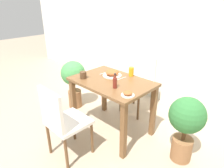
{
  "coord_description": "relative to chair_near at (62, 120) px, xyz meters",
  "views": [
    {
      "loc": [
        1.64,
        -1.71,
        1.75
      ],
      "look_at": [
        0.0,
        0.0,
        0.71
      ],
      "focal_mm": 32.0,
      "sensor_mm": 36.0,
      "label": 1
    }
  ],
  "objects": [
    {
      "name": "fork_utensil",
      "position": [
        -0.24,
        0.87,
        0.25
      ],
      "size": [
        0.01,
        0.16,
        0.0
      ],
      "rotation": [
        0.0,
        0.0,
        1.58
      ],
      "color": "silver",
      "rests_on": "dining_table"
    },
    {
      "name": "drink_cup",
      "position": [
        -0.29,
        0.55,
        0.3
      ],
      "size": [
        0.09,
        0.09,
        0.09
      ],
      "color": "#4C331E",
      "rests_on": "dining_table"
    },
    {
      "name": "food_plate",
      "position": [
        -0.08,
        0.87,
        0.29
      ],
      "size": [
        0.26,
        0.26,
        0.09
      ],
      "color": "beige",
      "rests_on": "dining_table"
    },
    {
      "name": "spoon_utensil",
      "position": [
        0.08,
        0.87,
        0.25
      ],
      "size": [
        0.03,
        0.2,
        0.0
      ],
      "rotation": [
        0.0,
        0.0,
        1.47
      ],
      "color": "silver",
      "rests_on": "dining_table"
    },
    {
      "name": "potted_plant_left",
      "position": [
        -0.89,
        0.8,
        0.01
      ],
      "size": [
        0.4,
        0.4,
        0.81
      ],
      "color": "brown",
      "rests_on": "ground_plane"
    },
    {
      "name": "ground_plane",
      "position": [
        0.03,
        0.76,
        -0.51
      ],
      "size": [
        16.0,
        16.0,
        0.0
      ],
      "primitive_type": "plane",
      "color": "tan"
    },
    {
      "name": "chair_far",
      "position": [
        -0.04,
        1.48,
        0.0
      ],
      "size": [
        0.42,
        0.42,
        0.9
      ],
      "color": "silver",
      "rests_on": "ground_plane"
    },
    {
      "name": "chair_near",
      "position": [
        0.0,
        0.0,
        0.0
      ],
      "size": [
        0.42,
        0.42,
        0.9
      ],
      "rotation": [
        0.0,
        0.0,
        3.14
      ],
      "color": "silver",
      "rests_on": "ground_plane"
    },
    {
      "name": "sauce_bottle",
      "position": [
        0.22,
        0.61,
        0.32
      ],
      "size": [
        0.05,
        0.05,
        0.19
      ],
      "color": "maroon",
      "rests_on": "dining_table"
    },
    {
      "name": "juice_glass",
      "position": [
        0.11,
        1.05,
        0.31
      ],
      "size": [
        0.07,
        0.07,
        0.12
      ],
      "color": "orange",
      "rests_on": "dining_table"
    },
    {
      "name": "side_plate",
      "position": [
        0.46,
        0.56,
        0.28
      ],
      "size": [
        0.15,
        0.15,
        0.06
      ],
      "color": "beige",
      "rests_on": "dining_table"
    },
    {
      "name": "dining_table",
      "position": [
        0.03,
        0.76,
        0.12
      ],
      "size": [
        1.03,
        0.7,
        0.76
      ],
      "color": "brown",
      "rests_on": "ground_plane"
    },
    {
      "name": "potted_plant_right",
      "position": [
        1.0,
        0.91,
        -0.01
      ],
      "size": [
        0.39,
        0.39,
        0.79
      ],
      "color": "brown",
      "rests_on": "ground_plane"
    },
    {
      "name": "wall_back",
      "position": [
        0.03,
        2.03,
        0.79
      ],
      "size": [
        8.0,
        0.05,
        2.6
      ],
      "color": "silver",
      "rests_on": "ground_plane"
    }
  ]
}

